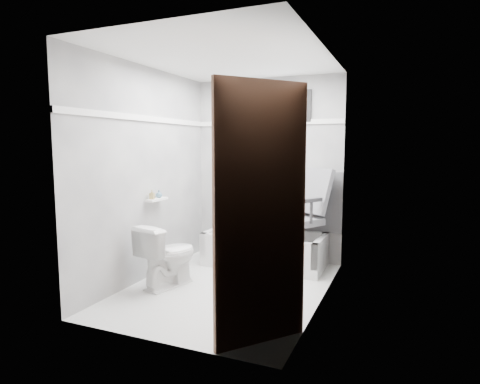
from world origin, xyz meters
The scene contains 19 objects.
floor centered at (0.00, 0.00, 0.00)m, with size 2.60×2.60×0.00m, color white.
ceiling centered at (0.00, 0.00, 2.40)m, with size 2.60×2.60×0.00m, color silver.
wall_back centered at (0.00, 1.30, 1.20)m, with size 2.00×0.02×2.40m, color slate.
wall_front centered at (0.00, -1.30, 1.20)m, with size 2.00×0.02×2.40m, color slate.
wall_left centered at (-1.00, 0.00, 1.20)m, with size 0.02×2.60×2.40m, color slate.
wall_right centered at (1.00, 0.00, 1.20)m, with size 0.02×2.60×2.40m, color slate.
bathtub centered at (0.10, 0.93, 0.21)m, with size 1.50×0.70×0.42m, color silver, non-canonical shape.
office_chair centered at (0.47, 0.95, 0.69)m, with size 0.65×0.65×1.13m, color slate, non-canonical shape.
toilet centered at (-0.62, -0.19, 0.34)m, with size 0.39×0.69×0.68m, color white.
door centered at (0.98, -1.28, 1.00)m, with size 0.78×0.78×2.00m, color #54351F, non-canonical shape.
window centered at (0.25, 1.29, 2.02)m, with size 0.66×0.04×0.40m, color black, non-canonical shape.
backerboard centered at (0.25, 1.29, 0.80)m, with size 1.50×0.02×0.78m, color #4C4C4F.
trim_back centered at (0.00, 1.29, 1.82)m, with size 2.00×0.02×0.06m, color white.
trim_left centered at (-0.99, 0.00, 1.82)m, with size 0.02×2.60×0.06m, color white.
pole centered at (-0.13, 1.06, 1.05)m, with size 0.02×0.02×1.95m, color white.
shelf centered at (-0.93, 0.08, 0.90)m, with size 0.10×0.32×0.03m, color white.
soap_bottle_a centered at (-0.94, 0.00, 0.97)m, with size 0.05×0.05×0.11m, color olive.
soap_bottle_b centered at (-0.94, 0.14, 0.96)m, with size 0.07×0.07×0.09m, color slate.
faucet centered at (-0.20, 1.27, 0.55)m, with size 0.26×0.10×0.16m, color silver, non-canonical shape.
Camera 1 is at (1.73, -3.78, 1.52)m, focal length 30.00 mm.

